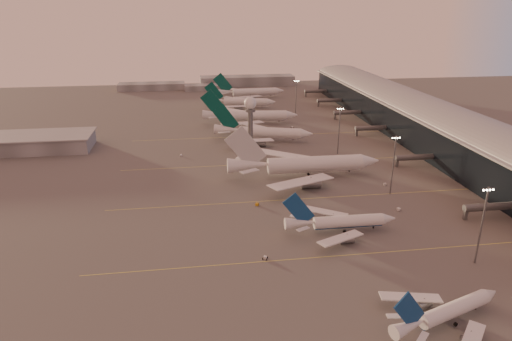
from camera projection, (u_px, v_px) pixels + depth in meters
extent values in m
plane|color=#504D4D|center=(289.00, 278.00, 131.27)|extent=(700.00, 700.00, 0.00)
cube|color=#D9D04C|center=(375.00, 253.00, 144.63)|extent=(180.00, 0.25, 0.02)
cube|color=#D9D04C|center=(332.00, 197.00, 186.44)|extent=(180.00, 0.25, 0.02)
cube|color=#D9D04C|center=(305.00, 162.00, 228.25)|extent=(180.00, 0.25, 0.02)
cube|color=#D9D04C|center=(285.00, 135.00, 274.71)|extent=(180.00, 0.25, 0.02)
cube|color=black|center=(442.00, 133.00, 245.03)|extent=(36.00, 360.00, 18.00)
cylinder|color=gray|center=(445.00, 117.00, 241.94)|extent=(10.08, 360.00, 10.08)
cube|color=gray|center=(445.00, 116.00, 241.87)|extent=(40.00, 362.00, 0.80)
cylinder|color=#55575C|center=(492.00, 207.00, 166.86)|extent=(22.00, 2.80, 2.80)
cube|color=#55575C|center=(466.00, 214.00, 166.30)|extent=(1.20, 1.20, 4.40)
cylinder|color=#55575C|center=(417.00, 157.00, 220.75)|extent=(22.00, 2.80, 2.80)
cube|color=#55575C|center=(397.00, 163.00, 220.19)|extent=(1.20, 1.20, 4.40)
cylinder|color=#55575C|center=(373.00, 128.00, 272.79)|extent=(22.00, 2.80, 2.80)
cube|color=#55575C|center=(357.00, 132.00, 272.22)|extent=(1.20, 1.20, 4.40)
cylinder|color=#55575C|center=(349.00, 112.00, 311.81)|extent=(22.00, 2.80, 2.80)
cube|color=#55575C|center=(335.00, 116.00, 311.25)|extent=(1.20, 1.20, 4.40)
cylinder|color=#55575C|center=(331.00, 100.00, 350.84)|extent=(22.00, 2.80, 2.80)
cube|color=#55575C|center=(318.00, 104.00, 350.27)|extent=(1.20, 1.20, 4.40)
cylinder|color=#55575C|center=(317.00, 91.00, 388.00)|extent=(22.00, 2.80, 2.80)
cube|color=#55575C|center=(306.00, 94.00, 387.44)|extent=(1.20, 1.20, 4.40)
cube|color=slate|center=(14.00, 144.00, 243.70)|extent=(80.00, 25.00, 8.00)
cube|color=gray|center=(13.00, 136.00, 242.26)|extent=(82.00, 27.00, 0.60)
cylinder|color=#55575C|center=(250.00, 132.00, 239.66)|extent=(2.60, 2.60, 22.00)
cylinder|color=#55575C|center=(250.00, 110.00, 235.71)|extent=(5.20, 5.20, 1.20)
sphere|color=silver|center=(250.00, 103.00, 234.37)|extent=(6.40, 6.40, 6.40)
cylinder|color=#55575C|center=(250.00, 96.00, 233.10)|extent=(0.16, 0.16, 2.00)
cylinder|color=#55575C|center=(482.00, 226.00, 134.84)|extent=(0.56, 0.56, 25.00)
cube|color=#55575C|center=(489.00, 189.00, 130.71)|extent=(3.60, 0.25, 0.25)
sphere|color=#FFEABF|center=(484.00, 190.00, 130.65)|extent=(0.56, 0.56, 0.56)
sphere|color=#FFEABF|center=(487.00, 190.00, 130.78)|extent=(0.56, 0.56, 0.56)
sphere|color=#FFEABF|center=(490.00, 190.00, 130.92)|extent=(0.56, 0.56, 0.56)
sphere|color=#FFEABF|center=(493.00, 190.00, 131.05)|extent=(0.56, 0.56, 0.56)
cylinder|color=#55575C|center=(393.00, 165.00, 185.53)|extent=(0.56, 0.56, 25.00)
cube|color=#55575C|center=(396.00, 137.00, 181.41)|extent=(3.60, 0.25, 0.25)
sphere|color=#FFEABF|center=(393.00, 138.00, 181.34)|extent=(0.56, 0.56, 0.56)
sphere|color=#FFEABF|center=(395.00, 138.00, 181.48)|extent=(0.56, 0.56, 0.56)
sphere|color=#FFEABF|center=(397.00, 138.00, 181.61)|extent=(0.56, 0.56, 0.56)
sphere|color=#FFEABF|center=(400.00, 138.00, 181.75)|extent=(0.56, 0.56, 0.56)
cylinder|color=#55575C|center=(339.00, 131.00, 235.96)|extent=(0.56, 0.56, 25.00)
cube|color=#55575C|center=(340.00, 108.00, 231.83)|extent=(3.60, 0.25, 0.25)
sphere|color=#FFEABF|center=(338.00, 109.00, 231.77)|extent=(0.56, 0.56, 0.56)
sphere|color=#FFEABF|center=(339.00, 109.00, 231.90)|extent=(0.56, 0.56, 0.56)
sphere|color=#FFEABF|center=(341.00, 109.00, 232.04)|extent=(0.56, 0.56, 0.56)
sphere|color=#FFEABF|center=(343.00, 109.00, 232.18)|extent=(0.56, 0.56, 0.56)
cylinder|color=#55575C|center=(296.00, 98.00, 319.31)|extent=(0.56, 0.56, 25.00)
cube|color=#55575C|center=(296.00, 80.00, 315.19)|extent=(3.60, 0.25, 0.25)
sphere|color=#FFEABF|center=(294.00, 81.00, 315.12)|extent=(0.56, 0.56, 0.56)
sphere|color=#FFEABF|center=(296.00, 81.00, 315.26)|extent=(0.56, 0.56, 0.56)
sphere|color=#FFEABF|center=(297.00, 81.00, 315.39)|extent=(0.56, 0.56, 0.56)
sphere|color=#FFEABF|center=(299.00, 81.00, 315.53)|extent=(0.56, 0.56, 0.56)
cube|color=slate|center=(152.00, 86.00, 419.43)|extent=(60.00, 18.00, 6.00)
cube|color=slate|center=(247.00, 81.00, 440.42)|extent=(90.00, 20.00, 9.00)
cube|color=slate|center=(207.00, 87.00, 417.09)|extent=(40.00, 15.00, 5.00)
cylinder|color=silver|center=(454.00, 310.00, 112.69)|extent=(21.92, 10.85, 3.73)
cylinder|color=navy|center=(454.00, 313.00, 112.98)|extent=(21.15, 9.71, 2.69)
cone|color=silver|center=(489.00, 296.00, 118.43)|extent=(5.25, 4.94, 3.73)
cone|color=silver|center=(408.00, 329.00, 105.71)|extent=(9.92, 6.59, 3.73)
cylinder|color=gray|center=(470.00, 339.00, 106.49)|extent=(4.81, 3.71, 2.43)
cube|color=gray|center=(470.00, 335.00, 106.13)|extent=(0.36, 0.33, 1.49)
cube|color=silver|center=(410.00, 299.00, 118.18)|extent=(16.23, 5.97, 1.17)
cylinder|color=gray|center=(423.00, 306.00, 118.14)|extent=(4.81, 3.71, 2.43)
cube|color=gray|center=(424.00, 303.00, 117.78)|extent=(0.36, 0.33, 1.49)
cube|color=navy|center=(409.00, 313.00, 103.92)|extent=(9.77, 3.75, 11.13)
cube|color=silver|center=(422.00, 339.00, 102.17)|extent=(4.11, 4.14, 0.25)
cube|color=silver|center=(395.00, 318.00, 109.22)|extent=(4.40, 2.06, 0.25)
cylinder|color=black|center=(475.00, 309.00, 117.22)|extent=(0.49, 0.49, 0.98)
cylinder|color=black|center=(441.00, 316.00, 114.57)|extent=(1.18, 0.82, 1.08)
cylinder|color=black|center=(455.00, 326.00, 110.98)|extent=(1.18, 0.82, 1.08)
cylinder|color=silver|center=(348.00, 223.00, 157.19)|extent=(24.31, 4.38, 4.13)
cylinder|color=navy|center=(348.00, 225.00, 157.51)|extent=(23.81, 3.22, 2.97)
cone|color=silver|center=(388.00, 220.00, 159.02)|extent=(4.74, 4.18, 4.13)
cone|color=silver|center=(300.00, 224.00, 154.84)|extent=(10.22, 4.23, 4.13)
cube|color=silver|center=(341.00, 240.00, 147.23)|extent=(17.45, 11.69, 1.30)
cylinder|color=gray|center=(347.00, 241.00, 150.48)|extent=(4.72, 2.73, 2.69)
cube|color=gray|center=(347.00, 238.00, 150.08)|extent=(0.33, 0.28, 1.65)
cube|color=silver|center=(323.00, 213.00, 166.14)|extent=(17.36, 11.97, 1.30)
cylinder|color=gray|center=(333.00, 220.00, 164.93)|extent=(4.72, 2.73, 2.69)
cube|color=gray|center=(333.00, 217.00, 164.53)|extent=(0.33, 0.28, 1.65)
cube|color=navy|center=(299.00, 211.00, 153.02)|extent=(11.34, 0.50, 12.31)
cube|color=silver|center=(303.00, 230.00, 150.44)|extent=(5.00, 3.61, 0.27)
cube|color=silver|center=(297.00, 218.00, 159.18)|extent=(4.99, 3.68, 0.27)
cylinder|color=black|center=(373.00, 228.00, 159.32)|extent=(0.54, 0.54, 1.09)
cylinder|color=black|center=(340.00, 227.00, 160.12)|extent=(1.20, 0.56, 1.20)
cylinder|color=black|center=(344.00, 233.00, 155.67)|extent=(1.20, 0.56, 1.20)
cylinder|color=silver|center=(315.00, 167.00, 207.45)|extent=(43.39, 7.08, 6.77)
cylinder|color=silver|center=(315.00, 170.00, 207.98)|extent=(42.51, 5.18, 4.88)
cone|color=silver|center=(369.00, 164.00, 210.79)|extent=(8.44, 6.83, 6.77)
cone|color=silver|center=(248.00, 168.00, 203.19)|extent=(18.22, 6.90, 6.77)
cube|color=silver|center=(301.00, 185.00, 189.73)|extent=(30.91, 20.80, 2.01)
cylinder|color=gray|center=(311.00, 186.00, 195.32)|extent=(8.42, 4.46, 4.40)
cube|color=gray|center=(311.00, 183.00, 194.78)|extent=(0.33, 0.28, 2.71)
cube|color=silver|center=(284.00, 158.00, 223.26)|extent=(30.79, 21.14, 2.01)
cylinder|color=gray|center=(296.00, 165.00, 220.92)|extent=(8.42, 4.46, 4.40)
cube|color=gray|center=(297.00, 162.00, 220.38)|extent=(0.33, 0.28, 2.71)
cube|color=#B2B5BA|center=(246.00, 151.00, 200.33)|extent=(18.77, 0.52, 20.10)
cube|color=silver|center=(249.00, 174.00, 195.29)|extent=(8.92, 6.46, 0.27)
cube|color=silver|center=(245.00, 162.00, 210.89)|extent=(8.91, 6.55, 0.27)
cylinder|color=black|center=(349.00, 173.00, 211.00)|extent=(0.55, 0.55, 1.09)
cylinder|color=black|center=(306.00, 173.00, 210.65)|extent=(1.21, 0.55, 1.20)
cylinder|color=black|center=(308.00, 177.00, 206.17)|extent=(1.21, 0.55, 1.20)
cylinder|color=silver|center=(270.00, 134.00, 261.34)|extent=(35.24, 15.64, 5.66)
cylinder|color=silver|center=(270.00, 136.00, 261.78)|extent=(34.10, 13.92, 4.08)
cone|color=silver|center=(306.00, 136.00, 258.39)|extent=(8.15, 7.40, 5.66)
cone|color=silver|center=(227.00, 131.00, 264.60)|extent=(15.73, 9.71, 5.66)
cube|color=silver|center=(251.00, 143.00, 249.19)|extent=(26.15, 10.69, 1.68)
cylinder|color=gray|center=(259.00, 145.00, 252.62)|extent=(7.57, 5.50, 3.68)
cube|color=gray|center=(259.00, 143.00, 252.16)|extent=(0.35, 0.32, 2.27)
cube|color=silver|center=(259.00, 129.00, 276.61)|extent=(22.22, 22.19, 1.68)
cylinder|color=gray|center=(265.00, 134.00, 273.56)|extent=(7.57, 5.50, 3.68)
cube|color=gray|center=(265.00, 132.00, 273.10)|extent=(0.35, 0.32, 2.27)
cube|color=#053F38|center=(226.00, 120.00, 262.38)|extent=(15.00, 4.86, 16.76)
cube|color=silver|center=(224.00, 134.00, 258.28)|extent=(7.11, 3.59, 0.24)
cube|color=silver|center=(229.00, 128.00, 270.90)|extent=(6.71, 6.49, 0.24)
cylinder|color=black|center=(293.00, 141.00, 260.67)|extent=(0.49, 0.49, 0.98)
cylinder|color=black|center=(265.00, 139.00, 264.92)|extent=(1.17, 0.78, 1.07)
cylinder|color=black|center=(264.00, 141.00, 260.93)|extent=(1.17, 0.78, 1.07)
cylinder|color=silver|center=(257.00, 117.00, 298.93)|extent=(38.86, 10.08, 6.20)
cylinder|color=silver|center=(257.00, 119.00, 299.41)|extent=(37.92, 8.27, 4.46)
cone|color=silver|center=(292.00, 117.00, 299.85)|extent=(8.03, 6.92, 6.20)
cone|color=silver|center=(215.00, 117.00, 297.56)|extent=(16.66, 7.81, 6.20)
cube|color=silver|center=(243.00, 125.00, 283.75)|extent=(28.28, 16.51, 1.83)
cylinder|color=gray|center=(250.00, 128.00, 288.40)|extent=(7.81, 4.77, 4.03)
cube|color=gray|center=(250.00, 125.00, 287.90)|extent=(0.35, 0.30, 2.48)
cube|color=silver|center=(242.00, 113.00, 314.08)|extent=(26.77, 20.91, 1.83)
cylinder|color=gray|center=(249.00, 118.00, 311.56)|extent=(7.81, 4.77, 4.03)
cube|color=gray|center=(249.00, 116.00, 311.06)|extent=(0.35, 0.30, 2.48)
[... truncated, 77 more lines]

